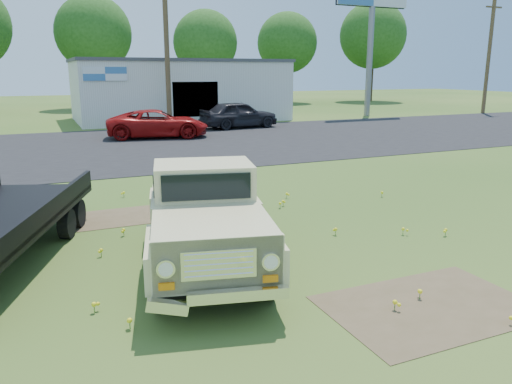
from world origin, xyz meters
TOP-DOWN VIEW (x-y plane):
  - ground at (0.00, 0.00)m, footprint 140.00×140.00m
  - asphalt_lot at (0.00, 15.00)m, footprint 90.00×14.00m
  - dirt_patch_a at (1.50, -3.00)m, footprint 3.00×2.00m
  - dirt_patch_b at (-2.00, 3.50)m, footprint 2.20×1.60m
  - commercial_building at (6.00, 26.99)m, footprint 14.20×8.20m
  - utility_pole_mid at (4.00, 22.00)m, footprint 1.60×0.30m
  - utility_pole_east at (30.00, 22.00)m, footprint 1.60×0.30m
  - treeline_d at (2.00, 40.50)m, footprint 6.72×6.72m
  - treeline_e at (12.00, 39.00)m, footprint 6.08×6.08m
  - treeline_f at (22.00, 41.50)m, footprint 6.40×6.40m
  - treeline_g at (32.00, 40.00)m, footprint 7.36×7.36m
  - vintage_pickup_truck at (-0.97, -0.09)m, footprint 3.09×5.38m
  - red_pickup at (2.24, 17.46)m, footprint 5.49×3.36m
  - dark_sedan at (7.73, 19.99)m, footprint 4.86×2.33m

SIDE VIEW (x-z plane):
  - ground at x=0.00m, z-range 0.00..0.00m
  - asphalt_lot at x=0.00m, z-range -0.01..0.01m
  - dirt_patch_a at x=1.50m, z-range -0.01..0.01m
  - dirt_patch_b at x=-2.00m, z-range -0.01..0.01m
  - red_pickup at x=2.24m, z-range 0.00..1.42m
  - dark_sedan at x=7.73m, z-range 0.00..1.60m
  - vintage_pickup_truck at x=-0.97m, z-range 0.00..1.84m
  - commercial_building at x=6.00m, z-range 0.03..4.18m
  - utility_pole_mid at x=4.00m, z-range 0.10..9.10m
  - utility_pole_east at x=30.00m, z-range 0.10..9.10m
  - treeline_e at x=12.00m, z-range 1.46..10.51m
  - treeline_f at x=22.00m, z-range 1.54..11.06m
  - treeline_d at x=2.00m, z-range 1.62..11.62m
  - treeline_g at x=32.00m, z-range 1.78..12.73m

